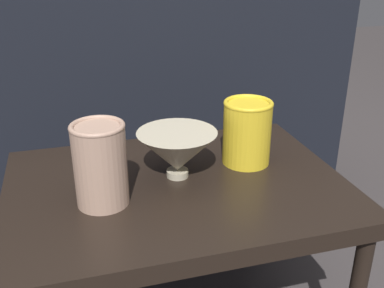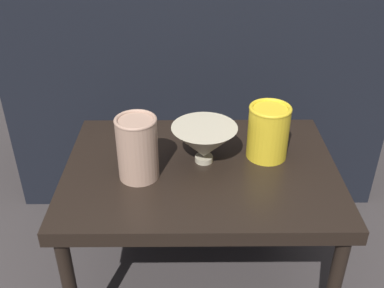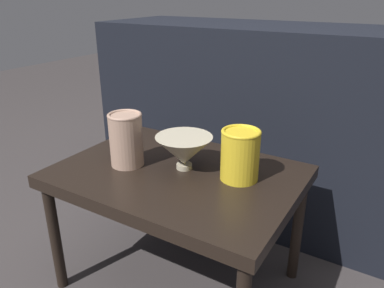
% 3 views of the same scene
% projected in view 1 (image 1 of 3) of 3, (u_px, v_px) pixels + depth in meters
% --- Properties ---
extents(table, '(0.75, 0.54, 0.44)m').
position_uv_depth(table, '(177.00, 199.00, 1.02)').
color(table, black).
rests_on(table, ground_plane).
extents(couch_backdrop, '(1.36, 0.50, 0.83)m').
position_uv_depth(couch_backdrop, '(133.00, 103.00, 1.56)').
color(couch_backdrop, black).
rests_on(couch_backdrop, ground_plane).
extents(bowl, '(0.18, 0.18, 0.11)m').
position_uv_depth(bowl, '(177.00, 152.00, 1.00)').
color(bowl, '#B2A88E').
rests_on(bowl, table).
extents(vase_textured_left, '(0.11, 0.11, 0.17)m').
position_uv_depth(vase_textured_left, '(100.00, 163.00, 0.89)').
color(vase_textured_left, tan).
rests_on(vase_textured_left, table).
extents(vase_colorful_right, '(0.12, 0.12, 0.16)m').
position_uv_depth(vase_colorful_right, '(247.00, 131.00, 1.06)').
color(vase_colorful_right, gold).
rests_on(vase_colorful_right, table).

